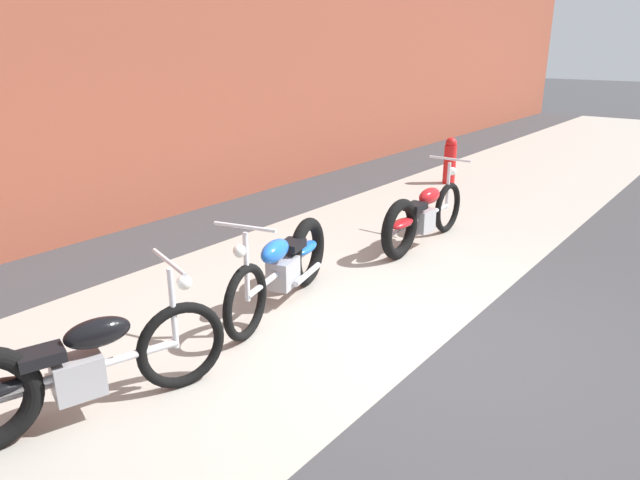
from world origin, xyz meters
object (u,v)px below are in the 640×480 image
Objects in this scene: motorcycle_red at (419,217)px; fire_hydrant at (450,160)px; motorcycle_black at (65,372)px; motorcycle_blue at (287,265)px.

fire_hydrant is (3.46, 1.26, 0.03)m from motorcycle_red.
motorcycle_red reaches higher than fire_hydrant.
motorcycle_black and motorcycle_red have the same top height.
motorcycle_red is 2.39× the size of fire_hydrant.
motorcycle_black is at bearing -171.95° from fire_hydrant.
motorcycle_red is at bearing 158.97° from motorcycle_blue.
motorcycle_blue and motorcycle_red have the same top height.
motorcycle_blue reaches higher than fire_hydrant.
motorcycle_red is (4.62, -0.12, 0.00)m from motorcycle_black.
fire_hydrant is (5.71, 1.02, 0.03)m from motorcycle_blue.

